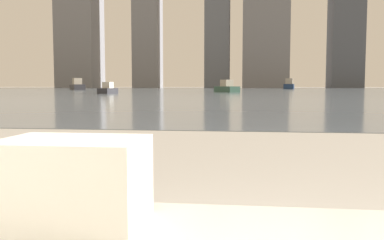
{
  "coord_description": "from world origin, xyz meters",
  "views": [
    {
      "loc": [
        0.17,
        0.11,
        0.75
      ],
      "look_at": [
        -0.14,
        2.59,
        0.55
      ],
      "focal_mm": 40.0,
      "sensor_mm": 36.0,
      "label": 1
    }
  ],
  "objects": [
    {
      "name": "harbor_boat_1",
      "position": [
        -11.7,
        36.2,
        0.36
      ],
      "size": [
        1.06,
        2.71,
        1.0
      ],
      "color": "#2D2D33",
      "rests_on": "harbor_water"
    },
    {
      "name": "harbor_water",
      "position": [
        0.0,
        62.0,
        0.01
      ],
      "size": [
        180.0,
        110.0,
        0.01
      ],
      "color": "slate",
      "rests_on": "ground_plane"
    },
    {
      "name": "skyline_tower_0",
      "position": [
        -46.61,
        118.0,
        14.93
      ],
      "size": [
        10.85,
        11.07,
        29.85
      ],
      "color": "slate",
      "rests_on": "ground_plane"
    },
    {
      "name": "harbor_boat_3",
      "position": [
        -25.26,
        62.75,
        0.64
      ],
      "size": [
        3.86,
        4.92,
        1.78
      ],
      "color": "#2D2D33",
      "rests_on": "harbor_water"
    },
    {
      "name": "harbor_boat_4",
      "position": [
        8.39,
        82.64,
        0.71
      ],
      "size": [
        2.52,
        5.49,
        1.98
      ],
      "color": "navy",
      "rests_on": "harbor_water"
    },
    {
      "name": "skyline_tower_3",
      "position": [
        5.43,
        118.0,
        13.54
      ],
      "size": [
        12.1,
        11.27,
        27.08
      ],
      "color": "slate",
      "rests_on": "ground_plane"
    },
    {
      "name": "towel_stack",
      "position": [
        -0.15,
        0.85,
        0.57
      ],
      "size": [
        0.26,
        0.19,
        0.16
      ],
      "color": "silver",
      "rests_on": "bathtub"
    },
    {
      "name": "harbor_boat_2",
      "position": [
        -1.72,
        44.04,
        0.46
      ],
      "size": [
        2.8,
        3.53,
        1.28
      ],
      "color": "#335647",
      "rests_on": "harbor_water"
    },
    {
      "name": "skyline_tower_1",
      "position": [
        -26.94,
        118.0,
        23.75
      ],
      "size": [
        7.02,
        8.44,
        47.5
      ],
      "color": "slate",
      "rests_on": "ground_plane"
    }
  ]
}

